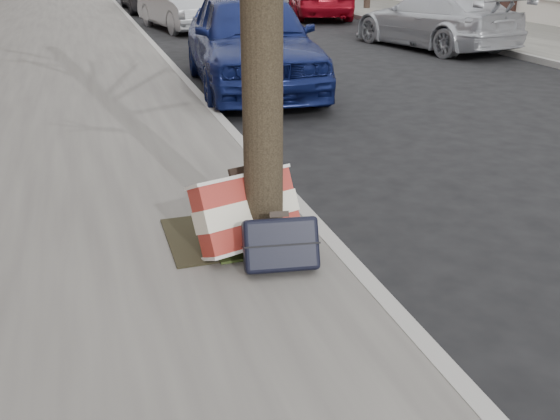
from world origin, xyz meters
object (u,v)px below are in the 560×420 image
object	(u,v)px
suitcase_navy	(281,244)
car_near_mid	(180,5)
suitcase_red	(247,212)
car_near_front	(250,40)

from	to	relation	value
suitcase_navy	car_near_mid	world-z (taller)	car_near_mid
suitcase_red	car_near_front	xyz separation A→B (m)	(1.63, 5.92, 0.37)
suitcase_red	car_near_front	distance (m)	6.15
suitcase_navy	car_near_front	xyz separation A→B (m)	(1.51, 6.32, 0.46)
suitcase_red	suitcase_navy	distance (m)	0.42
suitcase_red	car_near_mid	xyz separation A→B (m)	(1.84, 14.15, 0.24)
suitcase_navy	car_near_front	world-z (taller)	car_near_front
car_near_front	car_near_mid	distance (m)	8.23
suitcase_navy	suitcase_red	bearing A→B (deg)	116.83
suitcase_red	car_near_mid	bearing A→B (deg)	66.20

